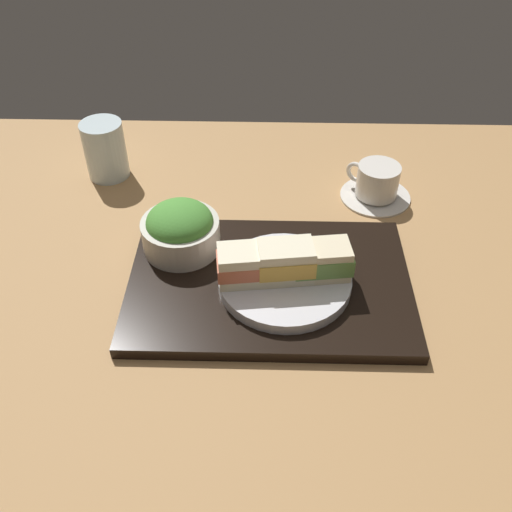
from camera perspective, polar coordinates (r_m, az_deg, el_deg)
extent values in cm
cube|color=tan|center=(88.24, -0.91, -3.31)|extent=(140.00, 100.00, 3.00)
cube|color=black|center=(85.64, 1.36, -2.75)|extent=(41.98, 28.10, 1.90)
cylinder|color=silver|center=(83.63, 2.89, -2.43)|extent=(19.56, 19.56, 1.71)
cube|color=#EFE5C1|center=(81.99, -0.75, -1.88)|extent=(8.36, 5.84, 1.57)
cube|color=#CC6B4C|center=(80.68, -0.76, -0.90)|extent=(8.72, 6.05, 2.24)
cube|color=#EFE5C1|center=(79.40, -0.77, 0.11)|extent=(8.36, 5.84, 1.57)
cube|color=#EFE5C1|center=(82.51, 2.93, -1.63)|extent=(8.36, 5.84, 1.51)
cube|color=gold|center=(81.10, 2.98, -0.55)|extent=(8.63, 6.25, 2.67)
cube|color=#EFE5C1|center=(79.71, 3.03, 0.56)|extent=(8.36, 5.84, 1.51)
cube|color=beige|center=(83.46, 6.53, -1.43)|extent=(8.36, 5.84, 1.20)
cube|color=#669347|center=(82.12, 6.64, -0.42)|extent=(8.94, 6.19, 2.77)
cube|color=beige|center=(80.81, 6.75, 0.62)|extent=(8.36, 5.84, 1.20)
cylinder|color=beige|center=(89.52, -7.52, 2.14)|extent=(12.16, 12.16, 4.99)
ellipsoid|color=#4C9338|center=(87.96, -7.66, 3.39)|extent=(10.34, 10.34, 5.69)
cylinder|color=silver|center=(106.10, 11.84, 5.96)|extent=(12.63, 12.63, 0.80)
cylinder|color=silver|center=(104.27, 12.09, 7.41)|extent=(7.51, 7.51, 5.75)
cylinder|color=black|center=(102.93, 12.28, 8.55)|extent=(6.91, 6.91, 0.40)
torus|color=silver|center=(105.75, 10.00, 8.27)|extent=(3.73, 2.99, 4.02)
cylinder|color=silver|center=(110.93, -14.86, 10.23)|extent=(7.70, 7.70, 10.82)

